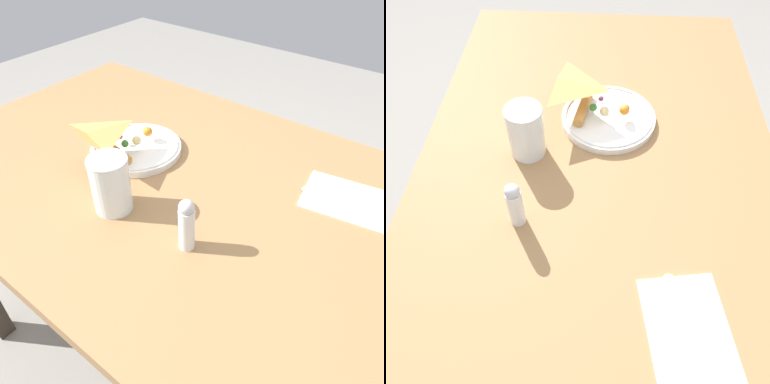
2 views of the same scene
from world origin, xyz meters
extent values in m
plane|color=gray|center=(0.00, 0.00, 0.00)|extent=(6.00, 6.00, 0.00)
cube|color=olive|center=(0.00, 0.00, 0.76)|extent=(1.17, 0.77, 0.03)
cube|color=#382D23|center=(0.54, -0.34, 0.37)|extent=(0.06, 0.06, 0.75)
cylinder|color=white|center=(0.11, -0.02, 0.79)|extent=(0.22, 0.22, 0.02)
torus|color=white|center=(0.11, -0.02, 0.80)|extent=(0.20, 0.20, 0.01)
pyramid|color=tan|center=(0.11, -0.02, 0.81)|extent=(0.14, 0.14, 0.02)
cylinder|color=#C68942|center=(0.12, 0.04, 0.81)|extent=(0.11, 0.04, 0.02)
sphere|color=orange|center=(0.10, -0.05, 0.82)|extent=(0.02, 0.02, 0.02)
sphere|color=#EFDB93|center=(0.09, -0.01, 0.82)|extent=(0.02, 0.02, 0.02)
sphere|color=#7A4256|center=(0.14, 0.00, 0.82)|extent=(0.01, 0.01, 0.01)
sphere|color=#7A4256|center=(0.10, -0.06, 0.82)|extent=(0.02, 0.02, 0.02)
sphere|color=#388433|center=(0.10, 0.02, 0.82)|extent=(0.02, 0.02, 0.02)
sphere|color=#388433|center=(0.10, -0.06, 0.82)|extent=(0.01, 0.01, 0.01)
cylinder|color=white|center=(0.00, 0.15, 0.84)|extent=(0.08, 0.08, 0.12)
cylinder|color=white|center=(0.00, 0.15, 0.81)|extent=(0.07, 0.07, 0.07)
torus|color=white|center=(0.00, 0.15, 0.89)|extent=(0.08, 0.08, 0.00)
cube|color=white|center=(-0.38, -0.15, 0.78)|extent=(0.22, 0.16, 0.00)
cube|color=silver|center=(-0.34, -0.14, 0.79)|extent=(0.13, 0.05, 0.00)
ellipsoid|color=silver|center=(-0.28, -0.13, 0.79)|extent=(0.02, 0.02, 0.00)
cylinder|color=white|center=(-0.18, 0.15, 0.82)|extent=(0.03, 0.03, 0.08)
sphere|color=silver|center=(-0.18, 0.15, 0.87)|extent=(0.03, 0.03, 0.03)
camera|label=1|loc=(-0.46, 0.50, 1.28)|focal=35.00mm
camera|label=2|loc=(-0.55, 0.01, 1.38)|focal=35.00mm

